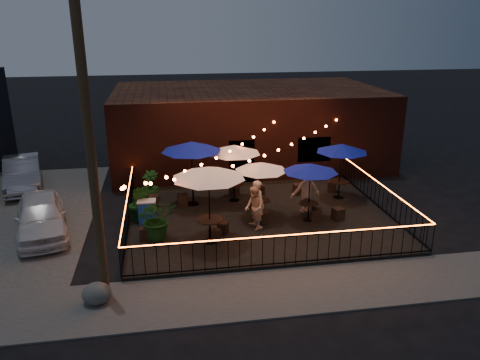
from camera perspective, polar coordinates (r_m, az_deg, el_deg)
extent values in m
plane|color=black|center=(16.78, 3.69, -7.45)|extent=(110.00, 110.00, 0.00)
cube|color=black|center=(18.51, 2.30, -4.54)|extent=(10.00, 8.00, 0.15)
cube|color=#403E3B|center=(14.02, 6.76, -13.16)|extent=(18.00, 2.50, 0.05)
cube|color=black|center=(25.61, 0.92, 6.66)|extent=(14.00, 8.00, 4.00)
cube|color=black|center=(21.97, 0.16, 2.15)|extent=(1.20, 0.24, 2.20)
cube|color=black|center=(22.66, 8.94, 3.76)|extent=(1.60, 0.24, 1.20)
cylinder|color=#392817|center=(12.64, -17.64, 2.21)|extent=(0.26, 0.26, 8.00)
cube|color=black|center=(14.95, 5.46, -10.00)|extent=(10.00, 0.04, 0.04)
cube|color=black|center=(14.53, 5.57, -6.83)|extent=(10.00, 0.04, 0.04)
cube|color=#FF5C15|center=(14.52, 5.57, -6.72)|extent=(10.00, 0.03, 0.02)
cube|color=black|center=(18.17, -13.39, -5.00)|extent=(0.04, 8.00, 0.04)
cube|color=black|center=(17.83, -13.61, -2.30)|extent=(0.04, 8.00, 0.04)
cube|color=#FF5C15|center=(17.82, -13.61, -2.21)|extent=(0.03, 8.00, 0.02)
cube|color=black|center=(20.02, 16.48, -3.01)|extent=(0.04, 8.00, 0.04)
cube|color=black|center=(19.71, 16.73, -0.52)|extent=(0.04, 8.00, 0.04)
cube|color=#FF5C15|center=(19.70, 16.74, -0.44)|extent=(0.03, 8.00, 0.02)
cylinder|color=black|center=(16.41, -3.66, -7.44)|extent=(0.50, 0.50, 0.03)
cylinder|color=black|center=(16.23, -3.69, -6.17)|extent=(0.07, 0.07, 0.81)
cylinder|color=black|center=(16.06, -3.72, -4.83)|extent=(0.90, 0.90, 0.05)
cylinder|color=black|center=(15.86, -3.76, -3.12)|extent=(0.05, 0.05, 2.70)
cone|color=silver|center=(15.46, -3.85, 0.94)|extent=(3.22, 3.22, 0.39)
cylinder|color=black|center=(19.66, -5.72, -2.89)|extent=(0.49, 0.49, 0.03)
cylinder|color=black|center=(19.52, -5.75, -1.82)|extent=(0.07, 0.07, 0.80)
cylinder|color=black|center=(19.37, -5.79, -0.68)|extent=(0.89, 0.89, 0.04)
cylinder|color=black|center=(19.21, -5.84, 0.75)|extent=(0.05, 0.05, 2.66)
cone|color=#071288|center=(18.88, -5.96, 4.11)|extent=(2.76, 2.76, 0.39)
cylinder|color=black|center=(18.38, 2.51, -4.41)|extent=(0.40, 0.40, 0.03)
cylinder|color=black|center=(18.26, 2.52, -3.48)|extent=(0.05, 0.05, 0.66)
cylinder|color=black|center=(18.13, 2.54, -2.49)|extent=(0.73, 0.73, 0.04)
cylinder|color=black|center=(17.98, 2.56, -1.25)|extent=(0.04, 0.04, 2.19)
cone|color=silver|center=(17.68, 2.60, 1.67)|extent=(2.65, 2.65, 0.32)
cylinder|color=black|center=(19.97, -0.70, -2.45)|extent=(0.44, 0.44, 0.03)
cylinder|color=black|center=(19.84, -0.71, -1.49)|extent=(0.06, 0.06, 0.72)
cylinder|color=black|center=(19.71, -0.71, -0.48)|extent=(0.80, 0.80, 0.04)
cylinder|color=black|center=(19.56, -0.72, 0.80)|extent=(0.04, 0.04, 2.41)
cone|color=silver|center=(19.26, -0.73, 3.79)|extent=(2.84, 2.84, 0.35)
cylinder|color=black|center=(18.25, 8.28, -4.79)|extent=(0.41, 0.41, 0.03)
cylinder|color=black|center=(18.12, 8.33, -3.82)|extent=(0.06, 0.06, 0.67)
cylinder|color=black|center=(17.99, 8.38, -2.81)|extent=(0.75, 0.75, 0.04)
cylinder|color=black|center=(17.83, 8.45, -1.52)|extent=(0.04, 0.04, 2.25)
cone|color=#071288|center=(17.52, 8.60, 1.50)|extent=(2.62, 2.62, 0.33)
cylinder|color=black|center=(20.71, 11.90, -2.07)|extent=(0.44, 0.44, 0.03)
cylinder|color=black|center=(20.59, 11.96, -1.15)|extent=(0.06, 0.06, 0.71)
cylinder|color=black|center=(20.47, 12.03, -0.19)|extent=(0.79, 0.79, 0.04)
cylinder|color=black|center=(20.33, 12.12, 1.02)|extent=(0.04, 0.04, 2.37)
cone|color=#071288|center=(20.04, 12.32, 3.85)|extent=(2.20, 2.20, 0.35)
cube|color=black|center=(16.78, -11.48, -6.41)|extent=(0.38, 0.38, 0.44)
cube|color=black|center=(16.39, -3.09, -6.72)|extent=(0.46, 0.46, 0.41)
cube|color=black|center=(19.62, -10.50, -2.50)|extent=(0.40, 0.40, 0.46)
cube|color=black|center=(19.50, -7.01, -2.43)|extent=(0.42, 0.42, 0.47)
cube|color=black|center=(16.93, -2.10, -5.83)|extent=(0.46, 0.46, 0.42)
cube|color=black|center=(17.76, 2.84, -4.55)|extent=(0.39, 0.39, 0.45)
cube|color=black|center=(20.47, -0.71, -1.31)|extent=(0.47, 0.47, 0.42)
cube|color=black|center=(20.67, 2.55, -1.14)|extent=(0.40, 0.40, 0.41)
cube|color=black|center=(18.15, 9.31, -4.21)|extent=(0.49, 0.49, 0.47)
cube|color=black|center=(18.42, 11.86, -4.05)|extent=(0.47, 0.47, 0.46)
cube|color=black|center=(20.75, 7.07, -1.11)|extent=(0.42, 0.42, 0.46)
cube|color=black|center=(21.36, 11.16, -0.76)|extent=(0.50, 0.50, 0.45)
imported|color=beige|center=(17.17, 2.17, -2.91)|extent=(0.65, 0.78, 1.82)
imported|color=beige|center=(17.04, 1.73, -3.43)|extent=(0.72, 0.87, 1.63)
imported|color=tan|center=(18.67, 8.00, -1.12)|extent=(1.32, 0.88, 1.90)
imported|color=#18380C|center=(16.57, -10.07, -4.63)|extent=(1.60, 1.48, 1.50)
imported|color=#0B390D|center=(18.13, -12.24, -2.74)|extent=(0.92, 0.80, 1.46)
imported|color=#143C0F|center=(20.25, -10.87, -0.64)|extent=(0.93, 0.93, 1.25)
cube|color=#1948B0|center=(18.02, -11.24, -3.86)|extent=(0.66, 0.48, 0.85)
cube|color=silver|center=(17.85, -11.33, -2.54)|extent=(0.71, 0.53, 0.05)
ellipsoid|color=#42433E|center=(13.78, -17.06, -13.08)|extent=(1.07, 1.00, 0.66)
imported|color=white|center=(18.42, -23.10, -4.08)|extent=(2.64, 4.50, 1.44)
imported|color=gray|center=(23.86, -24.99, 0.76)|extent=(2.54, 4.64, 1.45)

